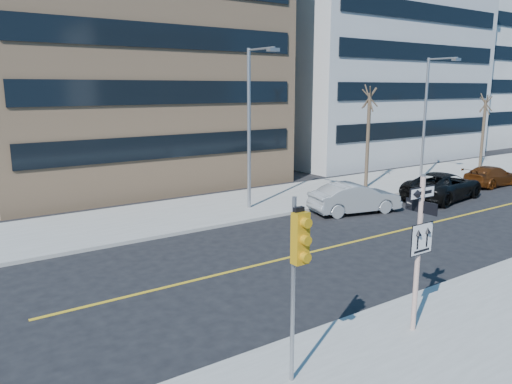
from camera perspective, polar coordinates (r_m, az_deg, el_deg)
ground at (r=15.47m, az=9.98°, el=-12.19°), size 120.00×120.00×0.00m
far_sidewalk at (r=36.16m, az=17.02°, el=1.47°), size 66.00×6.00×0.15m
road_centerline at (r=26.85m, az=22.37°, el=-2.53°), size 40.00×0.14×0.01m
sign_pole at (r=13.09m, az=18.14°, el=-5.72°), size 0.92×0.92×4.06m
traffic_signal at (r=10.02m, az=4.90°, el=-6.98°), size 0.32×0.45×4.00m
parked_car_b at (r=25.76m, az=11.24°, el=-0.69°), size 2.69×4.93×1.54m
parked_car_c at (r=30.29m, az=20.58°, el=0.67°), size 3.37×5.94×1.57m
parked_car_d at (r=35.73m, az=25.30°, el=1.66°), size 1.82×4.46×1.30m
streetlight_a at (r=25.08m, az=-0.50°, el=8.41°), size 0.55×2.25×8.00m
streetlight_b at (r=34.91m, az=19.10°, el=8.73°), size 0.55×2.25×8.00m
street_tree_west at (r=31.37m, az=12.86°, el=10.21°), size 1.80×1.80×6.35m
street_tree_east at (r=42.04m, az=24.75°, el=8.99°), size 1.80×1.80×5.75m
building_brick at (r=37.07m, az=-16.22°, el=15.63°), size 18.00×18.00×18.00m
building_grey_mid at (r=48.11m, az=10.68°, el=13.12°), size 20.00×16.00×15.00m
building_grey_far at (r=66.34m, az=21.97°, el=12.51°), size 18.00×18.00×16.00m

